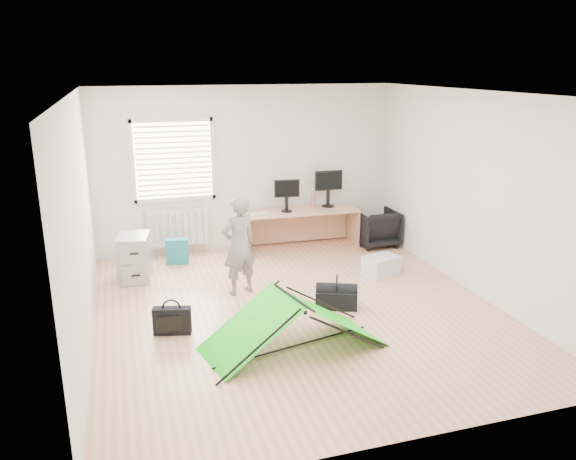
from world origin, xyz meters
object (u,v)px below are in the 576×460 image
object	(u,v)px
thermos	(313,200)
office_chair	(376,228)
desk	(301,229)
duffel_bag	(336,299)
filing_cabinet	(134,258)
kite	(293,323)
monitor_left	(287,200)
monitor_right	(328,193)
person	(239,245)
laptop_bag	(172,321)
storage_crate	(381,266)

from	to	relation	value
thermos	office_chair	xyz separation A→B (m)	(1.03, -0.40, -0.47)
thermos	desk	bearing A→B (deg)	-150.42
thermos	duffel_bag	xyz separation A→B (m)	(-0.58, -2.62, -0.67)
thermos	duffel_bag	bearing A→B (deg)	-102.56
filing_cabinet	kite	distance (m)	3.07
monitor_left	monitor_right	xyz separation A→B (m)	(0.78, 0.13, 0.03)
office_chair	kite	world-z (taller)	office_chair
filing_cabinet	thermos	world-z (taller)	thermos
filing_cabinet	monitor_right	size ratio (longest dim) A/B	1.39
person	filing_cabinet	bearing A→B (deg)	-54.04
laptop_bag	filing_cabinet	bearing A→B (deg)	115.12
office_chair	duffel_bag	distance (m)	2.74
thermos	person	size ratio (longest dim) A/B	0.18
office_chair	laptop_bag	size ratio (longest dim) A/B	1.58
person	laptop_bag	bearing A→B (deg)	24.06
kite	storage_crate	xyz separation A→B (m)	(1.92, 1.76, -0.16)
person	kite	size ratio (longest dim) A/B	0.71
laptop_bag	desk	bearing A→B (deg)	61.88
person	duffel_bag	world-z (taller)	person
filing_cabinet	kite	size ratio (longest dim) A/B	0.35
monitor_right	office_chair	world-z (taller)	monitor_right
storage_crate	filing_cabinet	bearing A→B (deg)	166.22
thermos	monitor_left	bearing A→B (deg)	-161.03
laptop_bag	duffel_bag	size ratio (longest dim) A/B	0.81
filing_cabinet	laptop_bag	world-z (taller)	filing_cabinet
desk	laptop_bag	size ratio (longest dim) A/B	4.49
desk	kite	world-z (taller)	desk
person	monitor_right	bearing A→B (deg)	-157.81
storage_crate	duffel_bag	distance (m)	1.40
monitor_left	laptop_bag	bearing A→B (deg)	-124.13
desk	monitor_left	xyz separation A→B (m)	(-0.26, -0.03, 0.53)
monitor_right	storage_crate	size ratio (longest dim) A/B	0.96
desk	monitor_right	bearing A→B (deg)	12.47
office_chair	storage_crate	distance (m)	1.43
monitor_left	duffel_bag	xyz separation A→B (m)	(-0.06, -2.44, -0.74)
filing_cabinet	office_chair	xyz separation A→B (m)	(4.05, 0.45, -0.02)
monitor_left	kite	xyz separation A→B (m)	(-0.92, -3.30, -0.56)
laptop_bag	duffel_bag	xyz separation A→B (m)	(2.10, 0.13, -0.05)
filing_cabinet	monitor_left	xyz separation A→B (m)	(2.51, 0.68, 0.53)
monitor_right	thermos	bearing A→B (deg)	169.05
desk	duffel_bag	size ratio (longest dim) A/B	3.66
monitor_right	office_chair	distance (m)	1.02
monitor_left	person	bearing A→B (deg)	-119.75
monitor_left	thermos	distance (m)	0.56
filing_cabinet	duffel_bag	size ratio (longest dim) A/B	1.26
desk	laptop_bag	distance (m)	3.56
thermos	laptop_bag	xyz separation A→B (m)	(-2.68, -2.75, -0.62)
thermos	person	world-z (taller)	person
storage_crate	duffel_bag	bearing A→B (deg)	-140.06
kite	laptop_bag	size ratio (longest dim) A/B	4.49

